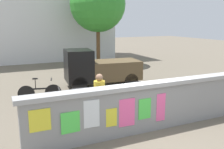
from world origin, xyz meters
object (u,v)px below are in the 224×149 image
object	(u,v)px
bicycle_near	(132,98)
person_walking	(99,94)
bicycle_far	(40,92)
auto_rickshaw_truck	(99,69)
tree_roadside	(98,4)
motorcycle	(76,98)

from	to	relation	value
bicycle_near	person_walking	size ratio (longest dim) A/B	1.05
bicycle_far	auto_rickshaw_truck	bearing A→B (deg)	20.44
bicycle_near	tree_roadside	bearing A→B (deg)	75.75
person_walking	bicycle_far	bearing A→B (deg)	111.98
motorcycle	tree_roadside	bearing A→B (deg)	63.55
motorcycle	auto_rickshaw_truck	bearing A→B (deg)	54.23
bicycle_near	person_walking	bearing A→B (deg)	-149.52
motorcycle	tree_roadside	world-z (taller)	tree_roadside
bicycle_far	tree_roadside	distance (m)	9.65
bicycle_near	tree_roadside	world-z (taller)	tree_roadside
bicycle_far	tree_roadside	xyz separation A→B (m)	(5.32, 7.02, 3.94)
bicycle_far	tree_roadside	world-z (taller)	tree_roadside
bicycle_near	bicycle_far	distance (m)	3.71
auto_rickshaw_truck	motorcycle	bearing A→B (deg)	-125.77
motorcycle	tree_roadside	size ratio (longest dim) A/B	0.30
auto_rickshaw_truck	person_walking	bearing A→B (deg)	-111.62
bicycle_far	motorcycle	bearing A→B (deg)	-58.73
tree_roadside	bicycle_near	bearing A→B (deg)	-104.25
auto_rickshaw_truck	person_walking	size ratio (longest dim) A/B	2.31
auto_rickshaw_truck	bicycle_near	bearing A→B (deg)	-90.55
bicycle_near	person_walking	world-z (taller)	person_walking
motorcycle	person_walking	xyz separation A→B (m)	(0.29, -1.55, 0.52)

